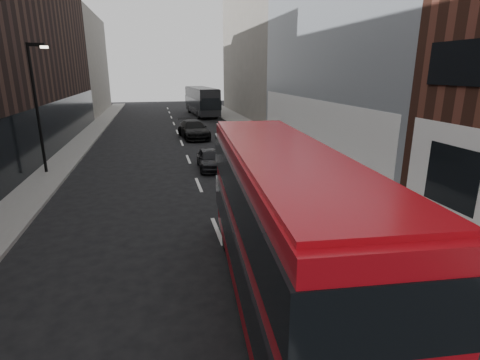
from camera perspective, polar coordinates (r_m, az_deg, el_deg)
sidewalk_right at (r=31.68m, az=4.98°, el=5.99°), size 3.00×80.00×0.15m
sidewalk_left at (r=30.82m, az=-23.77°, el=4.37°), size 2.00×80.00×0.15m
building_modern_block at (r=29.30m, az=16.24°, el=23.92°), size 5.03×22.00×20.00m
building_victorian at (r=50.64m, az=2.83°, el=20.77°), size 6.50×24.00×21.00m
building_left_mid at (r=35.99m, az=-29.30°, el=16.38°), size 5.00×24.00×14.00m
building_left_far at (r=57.48m, az=-23.15°, el=15.87°), size 5.00×20.00×13.00m
street_lamp at (r=23.58m, az=-28.50°, el=10.63°), size 1.06×0.22×7.00m
red_bus at (r=9.12m, az=6.24°, el=-6.29°), size 3.18×10.18×4.06m
grey_bus at (r=50.48m, az=-5.88°, el=11.95°), size 3.43×11.31×3.60m
car_a at (r=22.68m, az=-4.57°, el=3.25°), size 1.57×3.68×1.24m
car_b at (r=23.93m, az=1.28°, el=4.16°), size 1.48×4.20×1.38m
car_c at (r=33.38m, az=-7.09°, el=7.67°), size 2.70×5.50×1.54m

